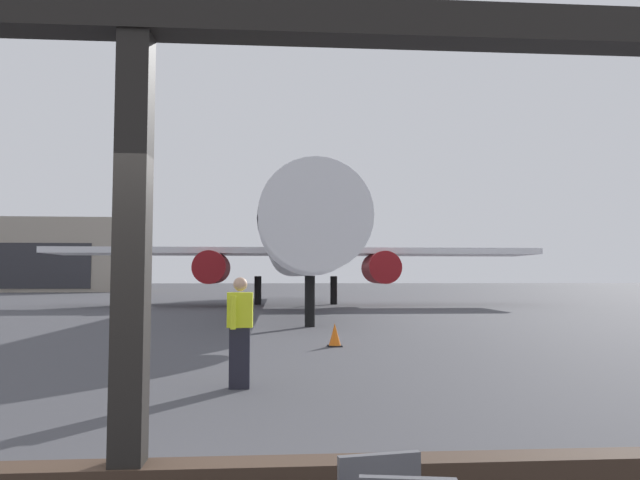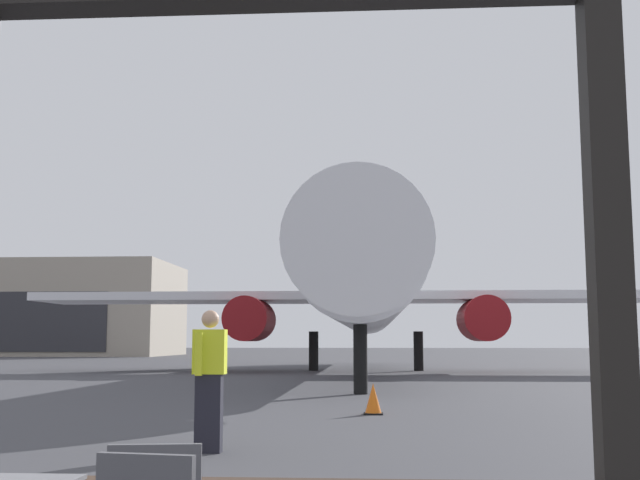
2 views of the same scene
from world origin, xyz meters
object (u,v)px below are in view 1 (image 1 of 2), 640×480
Objects in this scene: ground_crew_worker at (240,330)px; traffic_cone at (335,336)px; distant_hangar at (37,256)px; airplane at (298,245)px.

traffic_cone is (2.02, 5.27, -0.63)m from ground_crew_worker.
ground_crew_worker is 0.07× the size of distant_hangar.
distant_hangar is at bearing 114.66° from ground_crew_worker.
distant_hangar reaches higher than ground_crew_worker.
airplane is 50.03m from distant_hangar.
traffic_cone is at bearing 69.01° from ground_crew_worker.
ground_crew_worker is (-1.70, -23.95, -2.67)m from airplane.
distant_hangar is (-30.80, 39.42, 0.68)m from airplane.
airplane reaches higher than distant_hangar.
airplane is 18.97m from traffic_cone.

